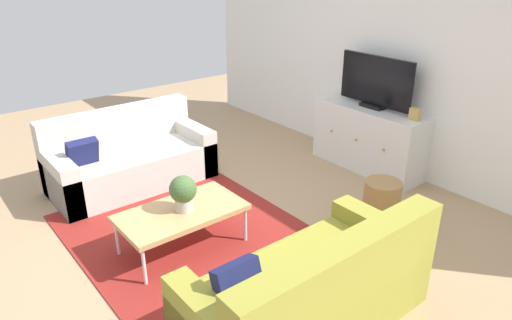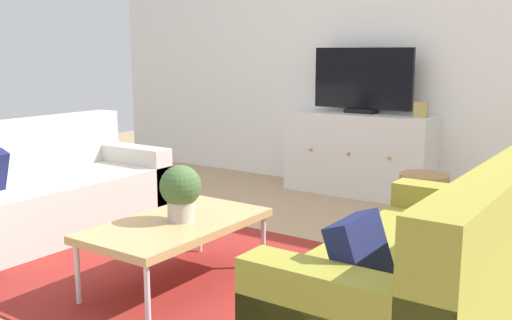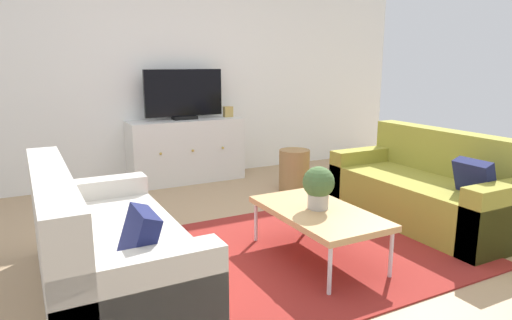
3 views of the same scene
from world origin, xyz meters
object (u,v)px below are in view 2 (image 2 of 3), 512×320
tv_console (359,154)px  couch_right_side (435,283)px  wicker_basket (423,206)px  couch_left_side (42,195)px  potted_plant (181,190)px  coffee_table (177,226)px  flat_screen_tv (363,81)px  mantel_clock (421,109)px

tv_console → couch_right_side: bearing=-58.2°
tv_console → wicker_basket: (0.93, -0.95, -0.14)m
wicker_basket → couch_left_side: bearing=-148.5°
potted_plant → tv_console: bearing=92.5°
coffee_table → potted_plant: 0.20m
couch_right_side → potted_plant: couch_right_side is taller
flat_screen_tv → couch_left_side: bearing=-120.2°
couch_left_side → potted_plant: size_ratio=5.47×
couch_left_side → wicker_basket: size_ratio=3.70×
tv_console → wicker_basket: size_ratio=2.94×
couch_right_side → flat_screen_tv: bearing=121.6°
potted_plant → tv_console: tv_console is taller
potted_plant → couch_right_side: bearing=7.2°
coffee_table → flat_screen_tv: 2.68m
couch_right_side → flat_screen_tv: flat_screen_tv is taller
couch_right_side → flat_screen_tv: (-1.47, 2.39, 0.77)m
couch_right_side → mantel_clock: size_ratio=13.10×
couch_left_side → couch_right_side: same height
couch_left_side → flat_screen_tv: size_ratio=1.82×
potted_plant → tv_console: size_ratio=0.23×
coffee_table → wicker_basket: (0.83, 1.62, -0.12)m
potted_plant → flat_screen_tv: bearing=92.5°
wicker_basket → coffee_table: bearing=-117.2°
mantel_clock → tv_console: bearing=-180.0°
couch_left_side → tv_console: bearing=59.6°
tv_console → wicker_basket: 1.34m
couch_left_side → tv_console: 2.75m
tv_console → flat_screen_tv: bearing=90.0°
wicker_basket → flat_screen_tv: bearing=133.7°
tv_console → flat_screen_tv: 0.66m
tv_console → couch_left_side: bearing=-120.4°
couch_left_side → coffee_table: size_ratio=1.63×
couch_left_side → wicker_basket: 2.72m
flat_screen_tv → potted_plant: bearing=-87.5°
flat_screen_tv → wicker_basket: bearing=-46.3°
coffee_table → potted_plant: potted_plant is taller
coffee_table → potted_plant: size_ratio=3.37×
coffee_table → couch_right_side: bearing=8.1°
couch_left_side → tv_console: (1.39, 2.37, 0.10)m
coffee_table → tv_console: bearing=92.2°
potted_plant → mantel_clock: mantel_clock is taller
mantel_clock → flat_screen_tv: bearing=177.9°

